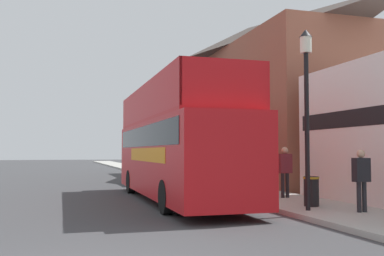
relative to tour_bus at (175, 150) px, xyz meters
name	(u,v)px	position (x,y,z in m)	size (l,w,h in m)	color
ground_plane	(60,182)	(-3.85, 11.52, -1.81)	(144.00, 144.00, 0.00)	#3D3D3F
sidewalk	(194,182)	(3.35, 8.52, -1.74)	(2.80, 108.00, 0.14)	#ADAAA3
brick_terrace_rear	(249,103)	(7.76, 10.85, 3.09)	(6.00, 20.86, 9.79)	#935642
tour_bus	(175,150)	(0.00, 0.00, 0.00)	(2.54, 11.06, 4.09)	red
parked_car_ahead_of_bus	(153,171)	(0.85, 7.83, -1.08)	(1.79, 4.46, 1.57)	black
pedestrian_second	(361,174)	(3.74, -5.42, -0.66)	(0.44, 0.24, 1.67)	#232328
pedestrian_third	(285,167)	(3.62, -1.45, -0.60)	(0.47, 0.26, 1.77)	#232328
lamp_post_nearest	(306,86)	(2.57, -4.67, 1.78)	(0.35, 0.35, 5.04)	black
lamp_post_second	(203,116)	(2.62, 4.72, 1.65)	(0.35, 0.35, 4.83)	black
lamp_post_third	(160,130)	(2.63, 14.11, 1.42)	(0.35, 0.35, 4.46)	black
litter_bin	(311,190)	(3.18, -3.86, -1.20)	(0.48, 0.48, 0.88)	black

